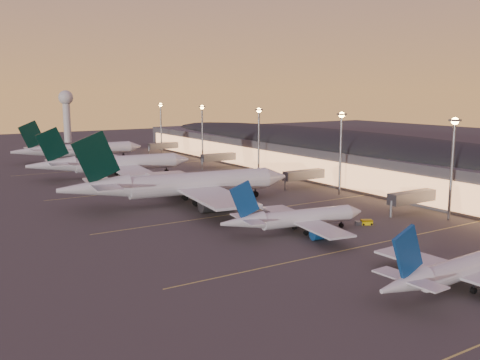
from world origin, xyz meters
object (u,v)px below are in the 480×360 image
object	(u,v)px
baggage_tug_c	(364,222)
airliner_wide_near	(182,185)
airliner_wide_far	(80,150)
airliner_narrow_north	(295,219)
radar_tower	(66,107)
airliner_wide_mid	(113,164)
airliner_narrow_south	(455,271)
baggage_tug_d	(409,240)

from	to	relation	value
baggage_tug_c	airliner_wide_near	bearing A→B (deg)	148.31
airliner_wide_near	airliner_wide_far	size ratio (longest dim) A/B	1.14
airliner_narrow_north	baggage_tug_c	xyz separation A→B (m)	(19.20, -3.04, -2.83)
airliner_narrow_north	airliner_wide_near	bearing A→B (deg)	108.89
airliner_wide_near	radar_tower	size ratio (longest dim) A/B	2.11
airliner_narrow_north	airliner_wide_mid	distance (m)	100.95
airliner_narrow_north	airliner_wide_far	world-z (taller)	airliner_wide_far
airliner_wide_far	airliner_wide_near	bearing A→B (deg)	-92.64
airliner_narrow_south	radar_tower	xyz separation A→B (m)	(14.83, 291.11, 18.54)
airliner_narrow_south	radar_tower	world-z (taller)	radar_tower
airliner_wide_far	airliner_narrow_south	bearing A→B (deg)	-89.84
airliner_narrow_north	airliner_narrow_south	bearing A→B (deg)	-81.59
airliner_wide_mid	baggage_tug_d	xyz separation A→B (m)	(23.96, -119.95, -4.61)
airliner_narrow_south	airliner_wide_far	bearing A→B (deg)	88.61
airliner_wide_mid	radar_tower	distance (m)	150.87
airliner_narrow_south	baggage_tug_c	bearing A→B (deg)	60.94
radar_tower	baggage_tug_c	bearing A→B (deg)	-88.94
airliner_narrow_north	baggage_tug_c	bearing A→B (deg)	-0.21
airliner_wide_far	radar_tower	distance (m)	97.44
airliner_wide_near	airliner_wide_far	world-z (taller)	airliner_wide_near
airliner_narrow_south	airliner_wide_far	distance (m)	197.13
airliner_narrow_south	baggage_tug_d	size ratio (longest dim) A/B	10.55
radar_tower	baggage_tug_d	distance (m)	269.03
airliner_wide_mid	airliner_wide_far	size ratio (longest dim) A/B	1.01
airliner_wide_mid	airliner_narrow_north	bearing A→B (deg)	-78.87
airliner_narrow_north	baggage_tug_d	bearing A→B (deg)	-41.67
airliner_narrow_south	airliner_wide_mid	xyz separation A→B (m)	(-7.72, 142.89, 1.71)
baggage_tug_c	baggage_tug_d	distance (m)	16.61
baggage_tug_d	airliner_narrow_north	bearing A→B (deg)	148.91
airliner_narrow_north	baggage_tug_c	distance (m)	19.65
radar_tower	airliner_wide_far	bearing A→B (deg)	-101.54
airliner_narrow_north	airliner_wide_mid	size ratio (longest dim) A/B	0.60
baggage_tug_d	airliner_narrow_south	bearing A→B (deg)	-105.93
radar_tower	baggage_tug_d	world-z (taller)	radar_tower
baggage_tug_d	airliner_wide_far	bearing A→B (deg)	116.11
airliner_narrow_south	airliner_narrow_north	distance (m)	42.26
airliner_wide_far	baggage_tug_d	xyz separation A→B (m)	(20.60, -174.14, -4.56)
airliner_wide_near	baggage_tug_d	distance (m)	66.66
airliner_narrow_south	airliner_wide_far	size ratio (longest dim) A/B	0.60
airliner_wide_near	radar_tower	xyz separation A→B (m)	(22.19, 206.04, 16.21)
baggage_tug_c	airliner_narrow_south	bearing A→B (deg)	-88.44
baggage_tug_d	airliner_wide_near	bearing A→B (deg)	130.16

